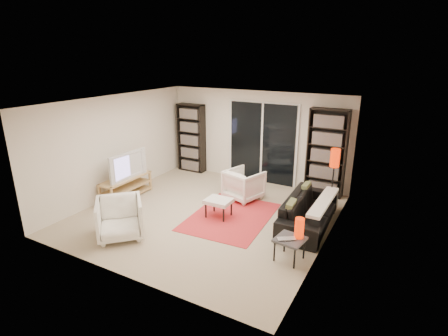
{
  "coord_description": "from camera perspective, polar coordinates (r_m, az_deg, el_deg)",
  "views": [
    {
      "loc": [
        3.62,
        -5.8,
        3.29
      ],
      "look_at": [
        0.25,
        0.3,
        1.0
      ],
      "focal_mm": 28.0,
      "sensor_mm": 36.0,
      "label": 1
    }
  ],
  "objects": [
    {
      "name": "wall_front",
      "position": [
        5.33,
        -17.25,
        -5.78
      ],
      "size": [
        5.0,
        0.02,
        2.4
      ],
      "primitive_type": "cube",
      "color": "white",
      "rests_on": "ground"
    },
    {
      "name": "laptop",
      "position": [
        5.87,
        10.27,
        -11.52
      ],
      "size": [
        0.36,
        0.33,
        0.02
      ],
      "primitive_type": "imported",
      "rotation": [
        0.0,
        0.0,
        0.59
      ],
      "color": "silver",
      "rests_on": "side_table"
    },
    {
      "name": "floor_lamp",
      "position": [
        7.61,
        17.57,
        0.57
      ],
      "size": [
        0.22,
        0.22,
        1.43
      ],
      "color": "black",
      "rests_on": "floor"
    },
    {
      "name": "bookshelf_right",
      "position": [
        8.61,
        16.38,
        2.35
      ],
      "size": [
        0.9,
        0.3,
        2.1
      ],
      "color": "black",
      "rests_on": "ground"
    },
    {
      "name": "sliding_door",
      "position": [
        9.22,
        6.25,
        4.02
      ],
      "size": [
        1.92,
        0.08,
        2.16
      ],
      "color": "white",
      "rests_on": "ground"
    },
    {
      "name": "table_lamp",
      "position": [
        5.94,
        12.2,
        -9.53
      ],
      "size": [
        0.15,
        0.15,
        0.34
      ],
      "primitive_type": "cylinder",
      "color": "red",
      "rests_on": "side_table"
    },
    {
      "name": "floor",
      "position": [
        7.59,
        -2.77,
        -7.52
      ],
      "size": [
        5.0,
        5.0,
        0.0
      ],
      "primitive_type": "plane",
      "color": "#BFAA8C",
      "rests_on": "ground"
    },
    {
      "name": "wall_back",
      "position": [
        9.3,
        5.24,
        5.11
      ],
      "size": [
        5.0,
        0.02,
        2.4
      ],
      "primitive_type": "cube",
      "color": "white",
      "rests_on": "ground"
    },
    {
      "name": "armchair_front",
      "position": [
        6.83,
        -16.65,
        -7.88
      ],
      "size": [
        1.16,
        1.16,
        0.75
      ],
      "primitive_type": "imported",
      "rotation": [
        0.0,
        0.0,
        0.79
      ],
      "color": "white",
      "rests_on": "floor"
    },
    {
      "name": "ottoman",
      "position": [
        7.33,
        -0.88,
        -5.54
      ],
      "size": [
        0.53,
        0.44,
        0.4
      ],
      "color": "white",
      "rests_on": "floor"
    },
    {
      "name": "wall_right",
      "position": [
        6.27,
        16.92,
        -2.12
      ],
      "size": [
        0.02,
        5.0,
        2.4
      ],
      "primitive_type": "cube",
      "color": "white",
      "rests_on": "ground"
    },
    {
      "name": "wall_left",
      "position": [
        8.69,
        -17.1,
        3.45
      ],
      "size": [
        0.02,
        5.0,
        2.4
      ],
      "primitive_type": "cube",
      "color": "white",
      "rests_on": "ground"
    },
    {
      "name": "ceiling",
      "position": [
        6.9,
        -3.08,
        10.74
      ],
      "size": [
        5.0,
        5.0,
        0.02
      ],
      "primitive_type": "cube",
      "color": "white",
      "rests_on": "wall_back"
    },
    {
      "name": "tv",
      "position": [
        8.48,
        -15.88,
        0.5
      ],
      "size": [
        0.19,
        1.11,
        0.63
      ],
      "primitive_type": "imported",
      "rotation": [
        0.0,
        0.0,
        1.53
      ],
      "color": "black",
      "rests_on": "tv_stand"
    },
    {
      "name": "tv_stand",
      "position": [
        8.67,
        -15.67,
        -2.97
      ],
      "size": [
        0.44,
        1.36,
        0.5
      ],
      "color": "tan",
      "rests_on": "floor"
    },
    {
      "name": "armchair_back",
      "position": [
        8.25,
        3.26,
        -2.69
      ],
      "size": [
        0.95,
        0.97,
        0.71
      ],
      "primitive_type": "imported",
      "rotation": [
        0.0,
        0.0,
        2.85
      ],
      "color": "white",
      "rests_on": "floor"
    },
    {
      "name": "sofa",
      "position": [
        7.23,
        13.7,
        -6.8
      ],
      "size": [
        0.9,
        2.1,
        0.6
      ],
      "primitive_type": "imported",
      "rotation": [
        0.0,
        0.0,
        1.61
      ],
      "color": "black",
      "rests_on": "floor"
    },
    {
      "name": "bookshelf_left",
      "position": [
        10.13,
        -5.36,
        4.89
      ],
      "size": [
        0.8,
        0.3,
        1.95
      ],
      "color": "black",
      "rests_on": "ground"
    },
    {
      "name": "rug",
      "position": [
        7.47,
        1.11,
        -7.92
      ],
      "size": [
        1.7,
        2.22,
        0.01
      ],
      "primitive_type": "cube",
      "rotation": [
        0.0,
        0.0,
        0.06
      ],
      "color": "red",
      "rests_on": "floor"
    },
    {
      "name": "side_table",
      "position": [
        5.98,
        10.71,
        -11.62
      ],
      "size": [
        0.51,
        0.51,
        0.4
      ],
      "color": "#404044",
      "rests_on": "floor"
    }
  ]
}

